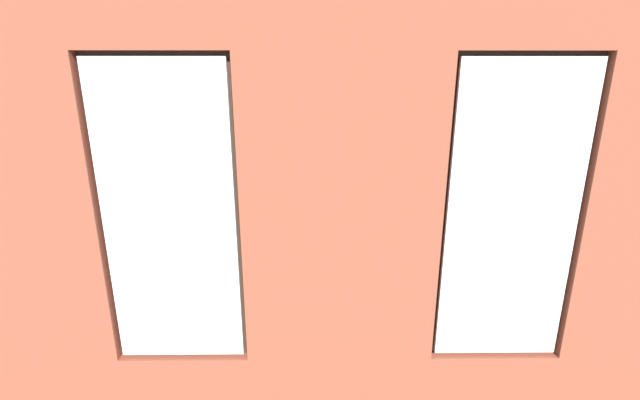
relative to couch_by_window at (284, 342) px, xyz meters
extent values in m
cube|color=brown|center=(-0.44, -2.12, -0.38)|extent=(6.59, 6.31, 0.10)
cube|color=brown|center=(-0.44, 0.65, 1.32)|extent=(1.26, 0.16, 3.29)
cube|color=brown|center=(-1.51, 0.65, 0.02)|extent=(0.89, 0.16, 0.71)
cube|color=white|center=(-1.51, 0.69, 1.38)|extent=(0.83, 0.03, 1.95)
cube|color=#38281E|center=(-1.51, 0.63, 1.38)|extent=(0.89, 0.04, 2.01)
cube|color=brown|center=(0.63, 0.65, 0.02)|extent=(0.89, 0.16, 0.71)
cube|color=white|center=(0.63, 0.69, 1.38)|extent=(0.83, 0.03, 1.95)
cube|color=#38281E|center=(0.63, 0.63, 1.38)|extent=(0.89, 0.04, 2.01)
cube|color=tan|center=(-0.44, 0.55, 0.35)|extent=(3.23, 0.24, 0.06)
cube|color=black|center=(-0.44, 0.56, 1.49)|extent=(0.49, 0.03, 0.64)
cube|color=#A33875|center=(-0.44, 0.55, 1.49)|extent=(0.43, 0.01, 0.58)
cube|color=silver|center=(2.50, -1.92, 1.32)|extent=(0.10, 5.31, 3.29)
cube|color=black|center=(0.00, -0.05, -0.12)|extent=(1.92, 0.85, 0.42)
cube|color=black|center=(0.00, 0.28, 0.28)|extent=(1.92, 0.24, 0.38)
cube|color=black|center=(-0.85, -0.05, 0.19)|extent=(0.22, 0.85, 0.24)
cube|color=black|center=(0.85, -0.05, 0.19)|extent=(0.22, 0.85, 0.24)
cube|color=black|center=(-0.37, -0.09, 0.15)|extent=(0.68, 0.65, 0.12)
cube|color=black|center=(0.37, -0.09, 0.15)|extent=(0.68, 0.65, 0.12)
cube|color=black|center=(-2.68, -1.33, -0.12)|extent=(0.95, 1.81, 0.42)
cube|color=black|center=(-3.01, -1.34, 0.28)|extent=(0.34, 1.77, 0.38)
cube|color=black|center=(-2.64, -2.10, 0.19)|extent=(0.86, 0.27, 0.24)
cube|color=black|center=(-2.73, -0.56, 0.19)|extent=(0.86, 0.27, 0.24)
cube|color=black|center=(-2.63, -1.65, 0.15)|extent=(0.68, 0.64, 0.12)
cube|color=black|center=(-2.66, -0.99, 0.15)|extent=(0.68, 0.64, 0.12)
cube|color=olive|center=(-0.07, -2.02, 0.11)|extent=(1.51, 0.78, 0.04)
cube|color=olive|center=(-0.77, -2.35, -0.12)|extent=(0.07, 0.07, 0.42)
cube|color=olive|center=(0.62, -2.35, -0.12)|extent=(0.07, 0.07, 0.42)
cube|color=olive|center=(-0.77, -1.69, -0.12)|extent=(0.07, 0.07, 0.42)
cube|color=olive|center=(0.62, -1.69, -0.12)|extent=(0.07, 0.07, 0.42)
cylinder|color=#33567F|center=(0.11, -2.12, 0.17)|extent=(0.07, 0.07, 0.08)
cylinder|color=#B7333D|center=(-0.49, -2.16, 0.17)|extent=(0.08, 0.08, 0.09)
cylinder|color=beige|center=(-0.07, -2.02, 0.16)|extent=(0.10, 0.10, 0.07)
sphere|color=#286B2D|center=(-0.07, -2.02, 0.26)|extent=(0.12, 0.12, 0.12)
cube|color=#B2B2B7|center=(-0.19, -1.90, 0.14)|extent=(0.18, 0.09, 0.02)
cube|color=black|center=(2.20, -1.83, -0.09)|extent=(1.18, 0.42, 0.48)
cube|color=black|center=(2.20, -1.83, 0.17)|extent=(0.44, 0.20, 0.05)
cube|color=black|center=(2.20, -1.83, 0.23)|extent=(0.06, 0.04, 0.06)
cube|color=black|center=(2.20, -1.83, 0.54)|extent=(0.99, 0.04, 0.56)
cube|color=black|center=(2.20, -1.85, 0.54)|extent=(0.94, 0.01, 0.51)
cylinder|color=olive|center=(0.01, -3.87, -0.19)|extent=(0.49, 0.49, 0.28)
ellipsoid|color=silver|center=(0.01, -3.87, 0.14)|extent=(1.10, 1.10, 0.44)
ellipsoid|color=navy|center=(0.10, -3.87, 0.25)|extent=(0.44, 0.44, 0.18)
cylinder|color=#47423D|center=(-2.88, -4.28, -0.14)|extent=(0.35, 0.35, 0.38)
cylinder|color=brown|center=(-2.88, -4.28, 0.12)|extent=(0.05, 0.05, 0.14)
ellipsoid|color=#337F38|center=(-2.88, -4.28, 0.44)|extent=(0.72, 0.72, 0.49)
cylinder|color=#47423D|center=(-1.41, -0.05, -0.18)|extent=(0.27, 0.27, 0.30)
cylinder|color=brown|center=(-1.41, -0.05, 0.26)|extent=(0.05, 0.05, 0.57)
cone|color=#286B2D|center=(-1.15, -0.07, 0.77)|extent=(0.60, 0.16, 0.52)
cone|color=#286B2D|center=(-1.30, 0.20, 0.76)|extent=(0.35, 0.60, 0.51)
cone|color=#286B2D|center=(-1.64, 0.09, 0.76)|extent=(0.57, 0.40, 0.52)
cone|color=#286B2D|center=(-1.53, -0.18, 0.84)|extent=(0.39, 0.41, 0.64)
cone|color=#286B2D|center=(-1.30, -0.30, 0.75)|extent=(0.34, 0.61, 0.49)
cylinder|color=#47423D|center=(1.90, -4.23, -0.17)|extent=(0.30, 0.30, 0.32)
cylinder|color=brown|center=(1.90, -4.23, 0.26)|extent=(0.05, 0.05, 0.54)
cone|color=#286B2D|center=(2.10, -4.20, 0.68)|extent=(0.52, 0.26, 0.44)
cone|color=#286B2D|center=(2.05, -4.10, 0.68)|extent=(0.48, 0.46, 0.44)
cone|color=#286B2D|center=(1.85, -4.04, 0.68)|extent=(0.30, 0.52, 0.44)
cone|color=#286B2D|center=(1.73, -4.15, 0.69)|extent=(0.52, 0.36, 0.45)
cone|color=#286B2D|center=(1.72, -4.30, 0.68)|extent=(0.53, 0.35, 0.44)
cone|color=#286B2D|center=(1.85, -4.36, 0.73)|extent=(0.32, 0.45, 0.51)
cone|color=#286B2D|center=(1.98, -4.34, 0.74)|extent=(0.37, 0.44, 0.51)
cylinder|color=#47423D|center=(1.65, -0.79, -0.18)|extent=(0.24, 0.24, 0.29)
cylinder|color=brown|center=(1.65, -0.79, 0.10)|extent=(0.04, 0.04, 0.29)
cone|color=#337F38|center=(1.90, -0.75, 0.43)|extent=(0.58, 0.23, 0.47)
cone|color=#337F38|center=(1.74, -0.65, 0.51)|extent=(0.34, 0.44, 0.59)
cone|color=#337F38|center=(1.53, -0.65, 0.49)|extent=(0.40, 0.45, 0.56)
cone|color=#337F38|center=(1.48, -0.83, 0.50)|extent=(0.47, 0.21, 0.58)
cone|color=#337F38|center=(1.54, -0.98, 0.46)|extent=(0.39, 0.52, 0.52)
cone|color=#337F38|center=(1.77, -0.96, 0.48)|extent=(0.39, 0.49, 0.55)
cylinder|color=#9E5638|center=(-1.23, -2.85, -0.26)|extent=(0.13, 0.13, 0.15)
cylinder|color=brown|center=(-1.23, -2.85, -0.10)|extent=(0.02, 0.02, 0.16)
ellipsoid|color=#1E5B28|center=(-1.23, -2.85, 0.05)|extent=(0.25, 0.25, 0.15)
camera|label=1|loc=(-0.28, 3.22, 2.27)|focal=24.00mm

